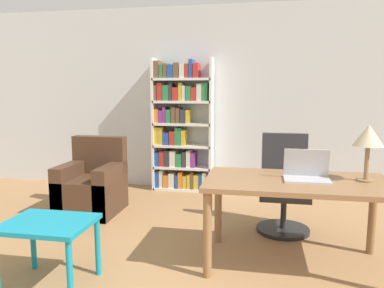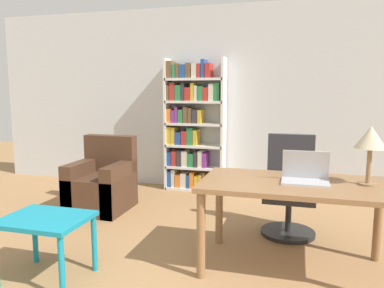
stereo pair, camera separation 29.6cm
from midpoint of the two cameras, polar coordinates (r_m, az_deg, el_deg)
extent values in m
cube|color=silver|center=(5.56, 3.66, 6.82)|extent=(8.00, 0.06, 2.70)
cube|color=olive|center=(3.21, 13.22, -5.74)|extent=(1.52, 0.83, 0.04)
cylinder|color=olive|center=(3.03, -0.50, -13.73)|extent=(0.07, 0.07, 0.70)
cylinder|color=olive|center=(3.69, 1.68, -9.67)|extent=(0.07, 0.07, 0.70)
cylinder|color=olive|center=(3.75, 23.75, -10.10)|extent=(0.07, 0.07, 0.70)
cube|color=#B2B2B7|center=(3.19, 14.58, -5.34)|extent=(0.37, 0.24, 0.02)
cube|color=#B2B2B7|center=(3.25, 14.55, -2.79)|extent=(0.37, 0.06, 0.24)
cube|color=#19233D|center=(3.26, 14.54, -2.75)|extent=(0.33, 0.05, 0.21)
cylinder|color=olive|center=(3.34, 22.67, -5.12)|extent=(0.15, 0.15, 0.01)
cylinder|color=olive|center=(3.31, 22.81, -2.66)|extent=(0.04, 0.04, 0.28)
cone|color=#C6B793|center=(3.28, 23.03, 1.21)|extent=(0.24, 0.24, 0.17)
cylinder|color=black|center=(4.14, 11.65, -12.67)|extent=(0.55, 0.55, 0.04)
cylinder|color=#262626|center=(4.07, 11.73, -10.17)|extent=(0.06, 0.06, 0.34)
cube|color=#2D2D33|center=(4.01, 11.82, -7.18)|extent=(0.51, 0.51, 0.10)
cube|color=#2D2D33|center=(4.15, 11.90, -2.12)|extent=(0.48, 0.08, 0.54)
cube|color=teal|center=(3.12, -23.74, -11.09)|extent=(0.65, 0.51, 0.04)
cylinder|color=teal|center=(2.89, -21.09, -17.91)|extent=(0.04, 0.04, 0.47)
cylinder|color=teal|center=(3.53, -25.37, -13.29)|extent=(0.04, 0.04, 0.47)
cylinder|color=teal|center=(3.24, -16.83, -14.78)|extent=(0.04, 0.04, 0.47)
cube|color=#472D1E|center=(4.79, -16.84, -7.47)|extent=(0.68, 0.72, 0.44)
cube|color=#472D1E|center=(4.94, -15.56, -1.57)|extent=(0.68, 0.16, 0.47)
cube|color=#472D1E|center=(4.89, -19.59, -6.27)|extent=(0.16, 0.72, 0.60)
cube|color=#472D1E|center=(4.66, -14.04, -6.76)|extent=(0.16, 0.72, 0.60)
cube|color=white|center=(5.62, -7.21, 2.92)|extent=(0.04, 0.28, 1.94)
cube|color=white|center=(5.42, 1.42, 2.79)|extent=(0.04, 0.28, 1.94)
cube|color=white|center=(5.67, -2.90, -6.77)|extent=(0.85, 0.28, 0.04)
cube|color=#234C99|center=(5.74, -6.59, -5.21)|extent=(0.06, 0.24, 0.24)
cube|color=silver|center=(5.72, -5.99, -5.16)|extent=(0.05, 0.24, 0.26)
cube|color=orange|center=(5.70, -5.26, -5.54)|extent=(0.08, 0.24, 0.19)
cube|color=silver|center=(5.68, -4.42, -5.45)|extent=(0.09, 0.24, 0.22)
cube|color=#234C99|center=(5.66, -3.70, -5.58)|extent=(0.04, 0.24, 0.20)
cube|color=orange|center=(5.64, -3.13, -5.41)|extent=(0.06, 0.24, 0.24)
cube|color=gold|center=(5.63, -2.45, -5.68)|extent=(0.06, 0.24, 0.19)
cube|color=gold|center=(5.62, -1.86, -5.62)|extent=(0.05, 0.24, 0.21)
cube|color=brown|center=(5.60, -1.35, -5.45)|extent=(0.04, 0.24, 0.25)
cube|color=gold|center=(5.59, -0.74, -5.66)|extent=(0.07, 0.24, 0.21)
cube|color=#234C99|center=(5.58, -0.11, -5.58)|extent=(0.05, 0.24, 0.23)
cube|color=silver|center=(5.57, 0.48, -5.53)|extent=(0.06, 0.24, 0.25)
cube|color=white|center=(5.60, -2.93, -3.57)|extent=(0.85, 0.28, 0.04)
cube|color=#234C99|center=(5.67, -6.62, -2.22)|extent=(0.07, 0.24, 0.20)
cube|color=#B72D28|center=(5.65, -5.89, -2.14)|extent=(0.07, 0.24, 0.23)
cube|color=#333338|center=(5.63, -5.11, -2.12)|extent=(0.07, 0.24, 0.24)
cube|color=silver|center=(5.60, -4.28, -2.17)|extent=(0.09, 0.24, 0.23)
cube|color=#2D7F47|center=(5.58, -3.37, -2.39)|extent=(0.09, 0.24, 0.20)
cube|color=#333338|center=(5.56, -2.59, -2.26)|extent=(0.05, 0.24, 0.23)
cube|color=silver|center=(5.55, -1.92, -2.21)|extent=(0.06, 0.24, 0.24)
cube|color=#7F338C|center=(5.54, -1.26, -2.37)|extent=(0.06, 0.24, 0.21)
cube|color=white|center=(5.54, -2.95, -0.29)|extent=(0.85, 0.28, 0.04)
cube|color=gold|center=(5.62, -6.71, 1.30)|extent=(0.06, 0.24, 0.26)
cube|color=gold|center=(5.60, -6.07, 1.27)|extent=(0.06, 0.24, 0.25)
cube|color=#234C99|center=(5.58, -5.30, 0.90)|extent=(0.09, 0.24, 0.18)
cube|color=#B72D28|center=(5.56, -4.37, 0.98)|extent=(0.08, 0.24, 0.20)
cube|color=#2D7F47|center=(5.53, -3.48, 1.22)|extent=(0.09, 0.24, 0.25)
cube|color=gold|center=(5.52, -2.69, 1.03)|extent=(0.06, 0.24, 0.22)
cube|color=white|center=(5.50, -2.98, 3.05)|extent=(0.85, 0.28, 0.04)
cube|color=orange|center=(5.59, -6.73, 4.31)|extent=(0.07, 0.24, 0.20)
cube|color=#7F338C|center=(5.57, -6.09, 4.21)|extent=(0.05, 0.24, 0.18)
cube|color=#7F338C|center=(5.56, -5.59, 4.47)|extent=(0.04, 0.24, 0.23)
cube|color=#2D7F47|center=(5.54, -4.96, 4.27)|extent=(0.07, 0.24, 0.19)
cube|color=brown|center=(5.52, -4.21, 4.47)|extent=(0.06, 0.24, 0.23)
cube|color=brown|center=(5.50, -3.54, 4.38)|extent=(0.05, 0.24, 0.22)
cube|color=#333338|center=(5.49, -2.78, 4.27)|extent=(0.08, 0.24, 0.20)
cube|color=gold|center=(5.47, -2.05, 4.23)|extent=(0.05, 0.24, 0.19)
cube|color=white|center=(5.48, -3.00, 6.43)|extent=(0.85, 0.28, 0.04)
cube|color=brown|center=(5.58, -6.91, 7.74)|extent=(0.04, 0.24, 0.22)
cube|color=#B72D28|center=(5.56, -6.23, 7.90)|extent=(0.08, 0.24, 0.25)
cube|color=#2D7F47|center=(5.54, -5.35, 7.77)|extent=(0.09, 0.24, 0.23)
cube|color=#333338|center=(5.52, -4.63, 7.91)|extent=(0.05, 0.24, 0.25)
cube|color=#B72D28|center=(5.50, -3.89, 7.61)|extent=(0.08, 0.24, 0.19)
cube|color=gold|center=(5.48, -3.16, 7.93)|extent=(0.05, 0.24, 0.25)
cube|color=silver|center=(5.47, -2.64, 7.75)|extent=(0.04, 0.24, 0.22)
cube|color=#2D7F47|center=(5.46, -1.97, 7.69)|extent=(0.08, 0.24, 0.21)
cube|color=#B72D28|center=(5.44, -1.15, 7.62)|extent=(0.08, 0.24, 0.19)
cube|color=silver|center=(5.42, -0.32, 7.88)|extent=(0.07, 0.24, 0.24)
cube|color=#2D7F47|center=(5.41, 0.52, 7.94)|extent=(0.08, 0.24, 0.25)
cube|color=white|center=(5.48, -3.03, 9.81)|extent=(0.85, 0.28, 0.04)
cube|color=brown|center=(5.59, -6.77, 11.18)|extent=(0.08, 0.24, 0.25)
cube|color=#2D7F47|center=(5.56, -6.03, 10.93)|extent=(0.05, 0.24, 0.19)
cube|color=brown|center=(5.55, -5.46, 11.02)|extent=(0.05, 0.24, 0.21)
cube|color=#234C99|center=(5.53, -4.70, 10.95)|extent=(0.09, 0.24, 0.19)
cube|color=brown|center=(5.51, -3.82, 11.09)|extent=(0.08, 0.24, 0.21)
cube|color=silver|center=(5.48, -2.93, 11.06)|extent=(0.07, 0.24, 0.20)
cube|color=#B72D28|center=(5.47, -2.22, 11.05)|extent=(0.05, 0.24, 0.20)
cube|color=#234C99|center=(5.46, -1.63, 11.38)|extent=(0.05, 0.24, 0.26)
cube|color=#B72D28|center=(5.44, -0.88, 11.10)|extent=(0.07, 0.24, 0.20)
camera|label=1|loc=(0.15, -92.47, -0.36)|focal=35.00mm
camera|label=2|loc=(0.15, 87.53, 0.36)|focal=35.00mm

